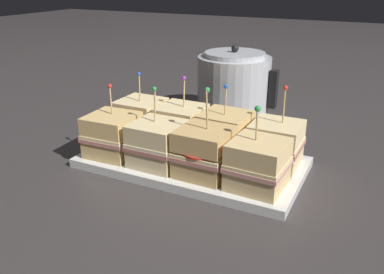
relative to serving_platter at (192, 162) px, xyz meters
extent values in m
plane|color=#383333|center=(0.00, 0.00, -0.01)|extent=(6.00, 6.00, 0.00)
cube|color=silver|center=(0.00, 0.00, 0.00)|extent=(0.45, 0.24, 0.01)
cube|color=silver|center=(0.00, 0.00, 0.01)|extent=(0.45, 0.24, 0.01)
cube|color=tan|center=(-0.16, -0.05, 0.03)|extent=(0.10, 0.10, 0.04)
cube|color=tan|center=(-0.16, -0.05, 0.05)|extent=(0.10, 0.10, 0.01)
cube|color=beige|center=(-0.16, -0.05, 0.06)|extent=(0.10, 0.10, 0.01)
cube|color=#E0B771|center=(-0.16, -0.05, 0.08)|extent=(0.10, 0.10, 0.04)
cylinder|color=tan|center=(-0.16, -0.05, 0.12)|extent=(0.00, 0.00, 0.07)
sphere|color=red|center=(-0.16, -0.05, 0.16)|extent=(0.01, 0.01, 0.01)
cube|color=beige|center=(-0.05, -0.05, 0.03)|extent=(0.10, 0.10, 0.04)
cube|color=#B26B60|center=(-0.05, -0.05, 0.05)|extent=(0.10, 0.10, 0.01)
cube|color=beige|center=(-0.05, -0.05, 0.06)|extent=(0.10, 0.10, 0.01)
cube|color=beige|center=(-0.05, -0.05, 0.08)|extent=(0.10, 0.10, 0.04)
cylinder|color=tan|center=(-0.06, -0.05, 0.12)|extent=(0.00, 0.01, 0.08)
sphere|color=green|center=(-0.06, -0.05, 0.16)|extent=(0.01, 0.01, 0.01)
cube|color=tan|center=(0.05, -0.05, 0.03)|extent=(0.10, 0.10, 0.04)
cube|color=tan|center=(0.05, -0.05, 0.05)|extent=(0.10, 0.10, 0.01)
cube|color=beige|center=(0.05, -0.05, 0.06)|extent=(0.10, 0.10, 0.01)
cylinder|color=red|center=(0.05, -0.07, 0.06)|extent=(0.07, 0.07, 0.00)
cube|color=tan|center=(0.05, -0.05, 0.08)|extent=(0.10, 0.10, 0.04)
cylinder|color=tan|center=(0.06, -0.05, 0.13)|extent=(0.00, 0.01, 0.09)
sphere|color=green|center=(0.06, -0.05, 0.18)|extent=(0.01, 0.01, 0.01)
cube|color=#DBB77A|center=(0.16, -0.05, 0.03)|extent=(0.10, 0.10, 0.04)
cube|color=tan|center=(0.16, -0.05, 0.05)|extent=(0.11, 0.11, 0.01)
cube|color=beige|center=(0.16, -0.05, 0.06)|extent=(0.10, 0.10, 0.01)
cube|color=#E8C281|center=(0.16, -0.05, 0.08)|extent=(0.10, 0.10, 0.04)
cylinder|color=tan|center=(0.15, -0.05, 0.12)|extent=(0.00, 0.01, 0.07)
sphere|color=green|center=(0.15, -0.05, 0.15)|extent=(0.01, 0.01, 0.01)
cube|color=beige|center=(-0.16, 0.05, 0.03)|extent=(0.10, 0.10, 0.04)
cube|color=#B26B60|center=(-0.16, 0.05, 0.05)|extent=(0.10, 0.10, 0.01)
cube|color=beige|center=(-0.16, 0.05, 0.06)|extent=(0.10, 0.10, 0.01)
cylinder|color=red|center=(-0.16, 0.04, 0.06)|extent=(0.08, 0.08, 0.00)
cube|color=beige|center=(-0.16, 0.05, 0.08)|extent=(0.10, 0.10, 0.04)
cylinder|color=tan|center=(-0.15, 0.05, 0.13)|extent=(0.00, 0.00, 0.07)
sphere|color=blue|center=(-0.15, 0.05, 0.16)|extent=(0.01, 0.01, 0.01)
cube|color=beige|center=(-0.05, 0.05, 0.03)|extent=(0.10, 0.10, 0.04)
cube|color=tan|center=(-0.05, 0.05, 0.05)|extent=(0.10, 0.10, 0.01)
cube|color=beige|center=(-0.05, 0.05, 0.06)|extent=(0.10, 0.10, 0.01)
cylinder|color=red|center=(-0.05, 0.03, 0.06)|extent=(0.06, 0.06, 0.00)
cube|color=beige|center=(-0.05, 0.05, 0.08)|extent=(0.10, 0.10, 0.04)
cylinder|color=tan|center=(-0.05, 0.05, 0.13)|extent=(0.00, 0.01, 0.07)
sphere|color=purple|center=(-0.05, 0.05, 0.16)|extent=(0.01, 0.01, 0.01)
cube|color=tan|center=(0.05, 0.05, 0.03)|extent=(0.10, 0.10, 0.04)
cube|color=tan|center=(0.05, 0.05, 0.05)|extent=(0.11, 0.11, 0.01)
cube|color=beige|center=(0.05, 0.05, 0.06)|extent=(0.10, 0.10, 0.01)
cylinder|color=red|center=(0.05, 0.03, 0.06)|extent=(0.07, 0.07, 0.00)
cube|color=#E0B771|center=(0.05, 0.05, 0.08)|extent=(0.10, 0.10, 0.04)
cylinder|color=tan|center=(0.05, 0.04, 0.13)|extent=(0.00, 0.01, 0.07)
sphere|color=blue|center=(0.05, 0.04, 0.16)|extent=(0.01, 0.01, 0.01)
cube|color=beige|center=(0.16, 0.05, 0.03)|extent=(0.10, 0.10, 0.04)
cube|color=#B26B60|center=(0.16, 0.05, 0.05)|extent=(0.10, 0.10, 0.01)
cube|color=beige|center=(0.16, 0.05, 0.06)|extent=(0.10, 0.10, 0.01)
cube|color=beige|center=(0.16, 0.05, 0.08)|extent=(0.10, 0.10, 0.04)
cylinder|color=tan|center=(0.17, 0.06, 0.13)|extent=(0.00, 0.01, 0.08)
sphere|color=red|center=(0.17, 0.06, 0.17)|extent=(0.01, 0.01, 0.01)
cylinder|color=#B7BABF|center=(-0.04, 0.34, 0.08)|extent=(0.20, 0.20, 0.17)
cylinder|color=#B7BABF|center=(-0.04, 0.34, 0.17)|extent=(0.16, 0.16, 0.01)
sphere|color=black|center=(-0.04, 0.34, 0.18)|extent=(0.02, 0.02, 0.02)
cube|color=black|center=(0.07, 0.34, 0.08)|extent=(0.02, 0.02, 0.10)
camera|label=1|loc=(0.34, -0.69, 0.37)|focal=38.00mm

